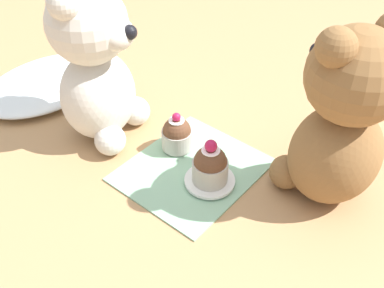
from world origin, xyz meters
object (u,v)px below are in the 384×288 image
object	(u,v)px
saucer_plate	(210,180)
cupcake_near_tan_bear	(210,165)
teddy_bear_cream	(96,65)
cupcake_near_cream_bear	(177,134)
teddy_bear_tan	(342,119)

from	to	relation	value
saucer_plate	cupcake_near_tan_bear	world-z (taller)	cupcake_near_tan_bear
teddy_bear_cream	cupcake_near_tan_bear	size ratio (longest dim) A/B	3.60
cupcake_near_cream_bear	cupcake_near_tan_bear	distance (m)	0.10
saucer_plate	cupcake_near_tan_bear	distance (m)	0.03
teddy_bear_tan	cupcake_near_cream_bear	bearing A→B (deg)	-50.37
teddy_bear_cream	cupcake_near_cream_bear	xyz separation A→B (m)	(0.05, -0.13, -0.10)
cupcake_near_cream_bear	saucer_plate	xyz separation A→B (m)	(-0.03, -0.09, -0.02)
teddy_bear_tan	cupcake_near_cream_bear	world-z (taller)	teddy_bear_tan
teddy_bear_tan	saucer_plate	bearing A→B (deg)	-31.61
teddy_bear_tan	cupcake_near_cream_bear	size ratio (longest dim) A/B	4.06
saucer_plate	cupcake_near_tan_bear	bearing A→B (deg)	0.00
teddy_bear_cream	saucer_plate	distance (m)	0.26
cupcake_near_tan_bear	teddy_bear_cream	bearing A→B (deg)	93.68
teddy_bear_tan	teddy_bear_cream	bearing A→B (deg)	-49.39
cupcake_near_cream_bear	teddy_bear_cream	bearing A→B (deg)	109.15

